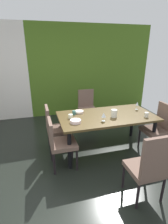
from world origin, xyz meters
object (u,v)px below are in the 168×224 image
at_px(dining_table, 107,119).
at_px(cup_west, 71,116).
at_px(chair_left_far, 54,126).
at_px(chair_right_near, 159,126).
at_px(wine_glass_front, 104,115).
at_px(cup_north, 146,115).
at_px(serving_bowl_center, 76,121).
at_px(wine_glass_near_window, 137,104).
at_px(cup_near_shelf, 74,113).
at_px(chair_left_near, 59,141).
at_px(chair_head_far, 87,106).
at_px(chair_head_near, 149,166).
at_px(serving_bowl_corner, 79,112).
at_px(pitcher_east, 114,113).

distance_m(dining_table, cup_west, 0.71).
relative_size(chair_left_far, chair_right_near, 0.95).
xyz_separation_m(chair_right_near, cup_west, (-1.69, 0.34, 0.26)).
bearing_deg(wine_glass_front, cup_west, 151.65).
bearing_deg(cup_north, chair_left_far, 160.84).
height_order(serving_bowl_center, cup_west, cup_west).
bearing_deg(wine_glass_front, chair_right_near, -2.37).
relative_size(wine_glass_near_window, serving_bowl_center, 0.87).
relative_size(cup_west, cup_near_shelf, 1.11).
xyz_separation_m(chair_left_near, chair_head_far, (0.99, 1.61, 0.02)).
relative_size(chair_head_near, chair_left_near, 1.15).
height_order(dining_table, wine_glass_near_window, wine_glass_near_window).
xyz_separation_m(serving_bowl_corner, pitcher_east, (0.58, -0.40, 0.05)).
bearing_deg(wine_glass_front, cup_near_shelf, 133.32).
height_order(chair_left_near, cup_north, chair_left_near).
bearing_deg(chair_left_near, dining_table, 106.45).
xyz_separation_m(chair_head_far, chair_right_near, (0.99, -1.61, 0.01)).
height_order(serving_bowl_corner, cup_north, cup_north).
height_order(dining_table, chair_right_near, chair_right_near).
bearing_deg(wine_glass_near_window, dining_table, -169.29).
bearing_deg(serving_bowl_center, cup_north, -4.67).
bearing_deg(cup_near_shelf, chair_left_near, -127.29).
xyz_separation_m(chair_head_near, chair_left_near, (-1.02, 1.04, -0.05)).
height_order(chair_left_far, pitcher_east, chair_left_far).
bearing_deg(dining_table, cup_west, 176.19).
bearing_deg(wine_glass_near_window, chair_head_near, -115.45).
bearing_deg(chair_left_near, cup_west, 140.08).
bearing_deg(cup_north, wine_glass_near_window, 81.71).
xyz_separation_m(chair_left_near, cup_north, (1.66, 0.00, 0.30)).
bearing_deg(chair_left_near, cup_near_shelf, 142.71).
bearing_deg(dining_table, wine_glass_front, -124.34).
bearing_deg(chair_right_near, serving_bowl_center, 86.13).
distance_m(serving_bowl_corner, cup_near_shelf, 0.14).
relative_size(wine_glass_front, pitcher_east, 1.08).
bearing_deg(chair_head_near, serving_bowl_corner, 107.84).
relative_size(chair_head_far, pitcher_east, 6.55).
xyz_separation_m(dining_table, chair_left_far, (-0.99, 0.29, -0.16)).
bearing_deg(serving_bowl_corner, chair_head_far, 65.05).
bearing_deg(cup_near_shelf, serving_bowl_corner, 29.23).
xyz_separation_m(dining_table, chair_right_near, (0.99, -0.29, -0.14)).
distance_m(chair_head_near, serving_bowl_corner, 1.71).
relative_size(chair_head_near, cup_north, 11.34).
bearing_deg(cup_near_shelf, cup_west, -121.46).
xyz_separation_m(wine_glass_front, cup_near_shelf, (-0.43, 0.46, -0.07)).
relative_size(chair_head_near, cup_west, 12.30).
xyz_separation_m(chair_head_near, serving_bowl_corner, (-0.52, 1.61, 0.23)).
relative_size(wine_glass_front, cup_near_shelf, 2.07).
xyz_separation_m(serving_bowl_corner, cup_west, (-0.22, -0.24, 0.02)).
xyz_separation_m(chair_left_far, chair_right_near, (1.98, -0.58, 0.02)).
height_order(dining_table, chair_left_far, chair_left_far).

